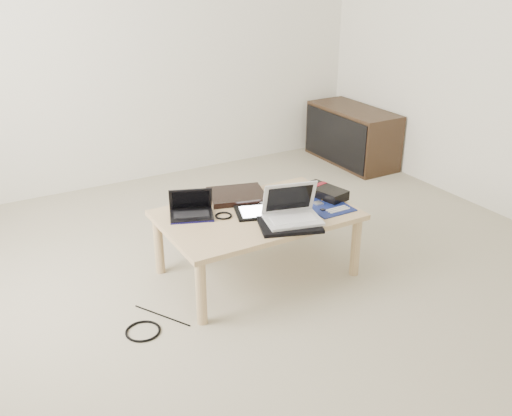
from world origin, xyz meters
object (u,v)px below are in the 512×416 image
media_cabinet (352,136)px  white_laptop (292,212)px  netbook (191,210)px  gpu_box (325,192)px  coffee_table (257,220)px

media_cabinet → white_laptop: white_laptop is taller
netbook → gpu_box: 0.84m
white_laptop → gpu_box: size_ratio=1.14×
netbook → gpu_box: bearing=-10.2°
netbook → media_cabinet: bearing=29.2°
coffee_table → white_laptop: 0.26m
media_cabinet → white_laptop: (-1.65, -1.53, 0.21)m
white_laptop → gpu_box: white_laptop is taller
gpu_box → media_cabinet: bearing=46.0°
coffee_table → gpu_box: bearing=0.1°
media_cabinet → netbook: 2.41m
gpu_box → netbook: bearing=169.8°
coffee_table → gpu_box: (0.48, 0.00, 0.08)m
coffee_table → media_cabinet: 2.20m
coffee_table → netbook: size_ratio=3.79×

